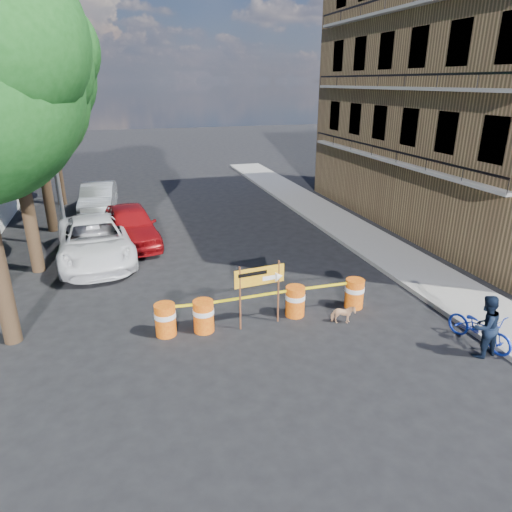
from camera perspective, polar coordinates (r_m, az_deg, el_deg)
ground at (r=12.34m, az=3.23°, el=-10.38°), size 120.00×120.00×0.00m
sidewalk_east at (r=19.75m, az=14.25°, el=1.61°), size 2.40×40.00×0.15m
apartment_building at (r=23.80m, az=25.74°, el=18.06°), size 8.00×16.00×12.00m
tree_mid_a at (r=17.13m, az=-28.50°, el=17.25°), size 5.25×5.00×8.68m
tree_mid_b at (r=22.07m, az=-26.48°, el=19.75°), size 5.67×5.40×9.62m
tree_far at (r=27.03m, az=-24.79°, el=18.78°), size 5.04×4.80×8.84m
streetlamp at (r=19.59m, az=-24.04°, el=13.28°), size 1.25×0.18×8.00m
barrel_far_left at (r=12.54m, az=-11.27°, el=-7.73°), size 0.58×0.58×0.90m
barrel_mid_left at (r=12.56m, az=-6.57°, el=-7.39°), size 0.58×0.58×0.90m
barrel_mid_right at (r=13.32m, az=4.91°, el=-5.58°), size 0.58×0.58×0.90m
barrel_far_right at (r=14.06m, az=12.19°, el=-4.52°), size 0.58×0.58×0.90m
detour_sign at (r=12.42m, az=1.26°, el=-2.99°), size 1.45×0.29×1.87m
pedestrian at (r=12.60m, az=26.71°, el=-7.85°), size 0.87×0.72×1.63m
bicycle at (r=13.03m, az=26.46°, el=-6.45°), size 0.84×1.07×1.79m
dog at (r=13.17m, az=10.82°, el=-7.20°), size 0.72×0.48×0.56m
suv_white at (r=18.27m, az=-19.50°, el=1.82°), size 3.04×5.87×1.58m
sedan_red at (r=19.73m, az=-15.40°, el=3.76°), size 2.42×4.99×1.64m
sedan_silver at (r=25.21m, az=-19.11°, el=6.85°), size 1.95×4.64×1.49m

